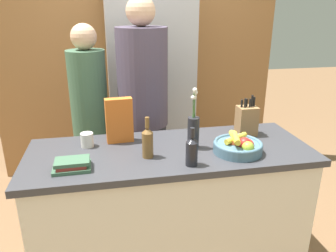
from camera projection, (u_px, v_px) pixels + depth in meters
name	position (u px, v px, depth m)	size (l,w,h in m)	color
kitchen_island	(170.00, 213.00, 2.13)	(1.71, 0.65, 0.91)	silver
back_wall_wood	(138.00, 50.00, 3.39)	(2.91, 0.12, 2.60)	#9E6B3D
refrigerator	(150.00, 89.00, 3.18)	(0.78, 0.62, 1.92)	#B7B7BC
fruit_bowl	(239.00, 146.00, 1.91)	(0.29, 0.29, 0.12)	slate
knife_block	(247.00, 120.00, 2.16)	(0.13, 0.11, 0.27)	olive
flower_vase	(193.00, 130.00, 1.95)	(0.07, 0.07, 0.38)	#232328
cereal_box	(119.00, 120.00, 2.04)	(0.17, 0.07, 0.28)	orange
coffee_mug	(87.00, 140.00, 2.00)	(0.08, 0.11, 0.09)	silver
book_stack	(72.00, 165.00, 1.72)	(0.20, 0.14, 0.06)	#3D6047
bottle_oil	(192.00, 151.00, 1.75)	(0.07, 0.07, 0.22)	black
bottle_vinegar	(148.00, 142.00, 1.84)	(0.06, 0.06, 0.24)	brown
person_at_sink	(90.00, 116.00, 2.54)	(0.28, 0.28, 1.61)	#383842
person_in_blue	(143.00, 106.00, 2.49)	(0.38, 0.38, 1.79)	#383842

